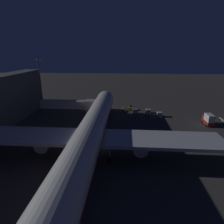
{
  "coord_description": "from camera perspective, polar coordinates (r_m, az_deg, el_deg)",
  "views": [
    {
      "loc": [
        -7.23,
        40.8,
        22.46
      ],
      "look_at": [
        -3.0,
        -16.61,
        3.5
      ],
      "focal_mm": 29.54,
      "sensor_mm": 36.0,
      "label": 1
    }
  ],
  "objects": [
    {
      "name": "ground_plane",
      "position": [
        47.13,
        -5.21,
        -10.31
      ],
      "size": [
        320.0,
        320.0,
        0.0
      ],
      "primitive_type": "plane",
      "color": "#383533"
    },
    {
      "name": "airliner_at_gate",
      "position": [
        37.89,
        -7.3,
        -7.94
      ],
      "size": [
        55.43,
        71.29,
        19.01
      ],
      "color": "silver",
      "rests_on": "ground_plane"
    },
    {
      "name": "jet_bridge",
      "position": [
        61.59,
        -12.1,
        2.28
      ],
      "size": [
        17.9,
        3.4,
        7.5
      ],
      "color": "#9E9E99",
      "rests_on": "ground_plane"
    },
    {
      "name": "apron_floodlight_mast",
      "position": [
        76.83,
        -21.31,
        8.64
      ],
      "size": [
        2.9,
        0.5,
        19.66
      ],
      "color": "#59595E",
      "rests_on": "ground_plane"
    },
    {
      "name": "baggage_tug_spare",
      "position": [
        74.58,
        5.88,
        1.23
      ],
      "size": [
        1.86,
        2.53,
        1.95
      ],
      "color": "yellow",
      "rests_on": "ground_plane"
    },
    {
      "name": "catering_truck",
      "position": [
        66.37,
        27.66,
        -2.03
      ],
      "size": [
        2.36,
        5.21,
        3.68
      ],
      "color": "maroon",
      "rests_on": "ground_plane"
    },
    {
      "name": "baggage_container_near_belt",
      "position": [
        68.74,
        14.42,
        -0.7
      ],
      "size": [
        1.61,
        1.79,
        1.67
      ],
      "primitive_type": "cube",
      "color": "#B7BABF",
      "rests_on": "ground_plane"
    },
    {
      "name": "baggage_container_mid_row",
      "position": [
        70.75,
        7.13,
        0.21
      ],
      "size": [
        1.88,
        1.72,
        1.49
      ],
      "primitive_type": "cube",
      "color": "#B7BABF",
      "rests_on": "ground_plane"
    },
    {
      "name": "baggage_container_far_row",
      "position": [
        71.91,
        11.12,
        0.27
      ],
      "size": [
        1.74,
        1.79,
        1.43
      ],
      "primitive_type": "cube",
      "color": "#B7BABF",
      "rests_on": "ground_plane"
    },
    {
      "name": "ground_crew_near_nose_gear",
      "position": [
        67.35,
        11.42,
        -0.8
      ],
      "size": [
        0.4,
        0.4,
        1.67
      ],
      "color": "black",
      "rests_on": "ground_plane"
    },
    {
      "name": "ground_crew_by_belt_loader",
      "position": [
        70.65,
        1.31,
        0.53
      ],
      "size": [
        0.4,
        0.4,
        1.81
      ],
      "color": "black",
      "rests_on": "ground_plane"
    },
    {
      "name": "ground_crew_marshaller_fwd",
      "position": [
        72.22,
        3.52,
        0.93
      ],
      "size": [
        0.4,
        0.4,
        1.87
      ],
      "color": "black",
      "rests_on": "ground_plane"
    },
    {
      "name": "ground_crew_under_port_wing",
      "position": [
        68.84,
        10.41,
        -0.2
      ],
      "size": [
        0.4,
        0.4,
        1.9
      ],
      "color": "black",
      "rests_on": "ground_plane"
    },
    {
      "name": "ground_crew_by_tug",
      "position": [
        70.7,
        4.24,
        0.5
      ],
      "size": [
        0.4,
        0.4,
        1.79
      ],
      "color": "black",
      "rests_on": "ground_plane"
    },
    {
      "name": "traffic_cone_nose_port",
      "position": [
        71.15,
        -0.05,
        0.06
      ],
      "size": [
        0.36,
        0.36,
        0.55
      ],
      "primitive_type": "cone",
      "color": "orange",
      "rests_on": "ground_plane"
    },
    {
      "name": "traffic_cone_nose_starboard",
      "position": [
        71.6,
        -3.56,
        0.14
      ],
      "size": [
        0.36,
        0.36,
        0.55
      ],
      "primitive_type": "cone",
      "color": "orange",
      "rests_on": "ground_plane"
    }
  ]
}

